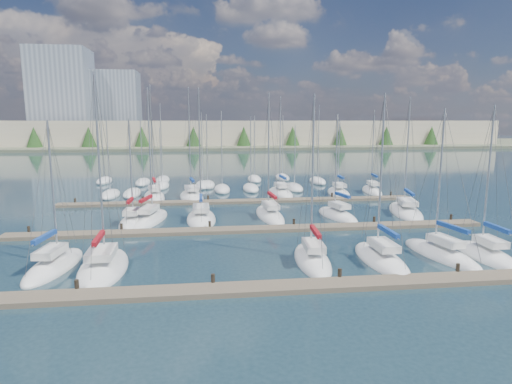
{
  "coord_description": "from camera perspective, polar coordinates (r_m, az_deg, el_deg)",
  "views": [
    {
      "loc": [
        -4.39,
        -22.11,
        10.1
      ],
      "look_at": [
        0.0,
        14.0,
        4.0
      ],
      "focal_mm": 30.0,
      "sensor_mm": 36.0,
      "label": 1
    }
  ],
  "objects": [
    {
      "name": "sailboat_k",
      "position": [
        45.4,
        1.85,
        -3.1
      ],
      "size": [
        2.96,
        9.16,
        13.68
      ],
      "rotation": [
        0.0,
        0.0,
        0.06
      ],
      "color": "white",
      "rests_on": "ground"
    },
    {
      "name": "sailboat_i",
      "position": [
        44.71,
        -13.91,
        -3.57
      ],
      "size": [
        4.09,
        8.92,
        14.05
      ],
      "rotation": [
        0.0,
        0.0,
        -0.2
      ],
      "color": "white",
      "rests_on": "ground"
    },
    {
      "name": "sailboat_f",
      "position": [
        35.26,
        23.41,
        -7.63
      ],
      "size": [
        3.54,
        8.32,
        11.71
      ],
      "rotation": [
        0.0,
        0.0,
        0.16
      ],
      "color": "white",
      "rests_on": "ground"
    },
    {
      "name": "shoreline",
      "position": [
        172.14,
        -10.0,
        8.5
      ],
      "size": [
        400.0,
        60.0,
        38.0
      ],
      "color": "#666B51",
      "rests_on": "ground"
    },
    {
      "name": "sailboat_d",
      "position": [
        31.5,
        7.51,
        -8.91
      ],
      "size": [
        2.93,
        7.81,
        12.67
      ],
      "rotation": [
        0.0,
        0.0,
        -0.07
      ],
      "color": "white",
      "rests_on": "ground"
    },
    {
      "name": "sailboat_r",
      "position": [
        63.12,
        15.21,
        0.15
      ],
      "size": [
        3.07,
        7.58,
        12.29
      ],
      "rotation": [
        0.0,
        0.0,
        -0.13
      ],
      "color": "white",
      "rests_on": "ground"
    },
    {
      "name": "sailboat_n",
      "position": [
        58.09,
        -13.39,
        -0.56
      ],
      "size": [
        4.01,
        8.91,
        15.38
      ],
      "rotation": [
        0.0,
        0.0,
        0.17
      ],
      "color": "white",
      "rests_on": "ground"
    },
    {
      "name": "sailboat_e",
      "position": [
        32.64,
        16.29,
        -8.57
      ],
      "size": [
        2.57,
        7.95,
        12.73
      ],
      "rotation": [
        0.0,
        0.0,
        0.0
      ],
      "color": "white",
      "rests_on": "ground"
    },
    {
      "name": "sailboat_g",
      "position": [
        36.47,
        28.35,
        -7.43
      ],
      "size": [
        2.53,
        7.05,
        11.98
      ],
      "rotation": [
        0.0,
        0.0,
        -0.01
      ],
      "color": "white",
      "rests_on": "ground"
    },
    {
      "name": "dock_mid",
      "position": [
        39.65,
        -0.35,
        -5.01
      ],
      "size": [
        44.0,
        1.93,
        1.1
      ],
      "color": "#6B5E4C",
      "rests_on": "ground"
    },
    {
      "name": "distant_boats",
      "position": [
        66.61,
        -6.82,
        0.99
      ],
      "size": [
        36.93,
        20.75,
        13.3
      ],
      "color": "#9EA0A5",
      "rests_on": "ground"
    },
    {
      "name": "ground",
      "position": [
        82.85,
        -3.84,
        2.5
      ],
      "size": [
        400.0,
        400.0,
        0.0
      ],
      "primitive_type": "plane",
      "color": "#213943",
      "rests_on": "ground"
    },
    {
      "name": "sailboat_q",
      "position": [
        60.4,
        10.96,
        -0.11
      ],
      "size": [
        3.06,
        7.52,
        10.92
      ],
      "rotation": [
        0.0,
        0.0,
        -0.06
      ],
      "color": "white",
      "rests_on": "ground"
    },
    {
      "name": "sailboat_p",
      "position": [
        59.4,
        3.32,
        -0.11
      ],
      "size": [
        3.21,
        8.45,
        14.06
      ],
      "rotation": [
        0.0,
        0.0,
        0.05
      ],
      "color": "white",
      "rests_on": "ground"
    },
    {
      "name": "dock_far",
      "position": [
        53.25,
        -2.08,
        -1.25
      ],
      "size": [
        44.0,
        1.93,
        1.1
      ],
      "color": "#6B5E4C",
      "rests_on": "ground"
    },
    {
      "name": "sailboat_j",
      "position": [
        44.29,
        -7.32,
        -3.5
      ],
      "size": [
        3.05,
        8.46,
        14.08
      ],
      "rotation": [
        0.0,
        0.0,
        0.01
      ],
      "color": "white",
      "rests_on": "ground"
    },
    {
      "name": "sailboat_l",
      "position": [
        46.11,
        10.8,
        -3.08
      ],
      "size": [
        3.75,
        7.77,
        11.51
      ],
      "rotation": [
        0.0,
        0.0,
        0.18
      ],
      "color": "white",
      "rests_on": "ground"
    },
    {
      "name": "sailboat_h",
      "position": [
        43.88,
        -16.15,
        -3.93
      ],
      "size": [
        2.51,
        6.37,
        11.04
      ],
      "rotation": [
        0.0,
        0.0,
        -0.01
      ],
      "color": "white",
      "rests_on": "ground"
    },
    {
      "name": "sailboat_m",
      "position": [
        50.1,
        19.3,
        -2.45
      ],
      "size": [
        5.22,
        10.19,
        13.38
      ],
      "rotation": [
        0.0,
        0.0,
        -0.24
      ],
      "color": "white",
      "rests_on": "ground"
    },
    {
      "name": "dock_near",
      "position": [
        26.47,
        3.21,
        -12.58
      ],
      "size": [
        44.0,
        1.93,
        1.1
      ],
      "color": "#6B5E4C",
      "rests_on": "ground"
    },
    {
      "name": "sailboat_b",
      "position": [
        33.03,
        -25.31,
        -8.91
      ],
      "size": [
        3.31,
        7.94,
        10.86
      ],
      "rotation": [
        0.0,
        0.0,
        -0.12
      ],
      "color": "white",
      "rests_on": "ground"
    },
    {
      "name": "sailboat_c",
      "position": [
        31.51,
        -19.66,
        -9.42
      ],
      "size": [
        3.54,
        8.55,
        13.95
      ],
      "rotation": [
        0.0,
        0.0,
        0.05
      ],
      "color": "white",
      "rests_on": "ground"
    },
    {
      "name": "sailboat_o",
      "position": [
        57.21,
        -8.59,
        -0.56
      ],
      "size": [
        4.08,
        8.43,
        15.07
      ],
      "rotation": [
        0.0,
        0.0,
        0.15
      ],
      "color": "white",
      "rests_on": "ground"
    }
  ]
}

